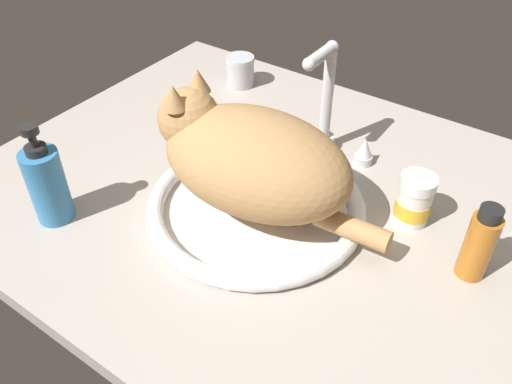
{
  "coord_description": "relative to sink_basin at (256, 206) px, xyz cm",
  "views": [
    {
      "loc": [
        33.16,
        -56.26,
        58.72
      ],
      "look_at": [
        -2.24,
        -5.55,
        7.0
      ],
      "focal_mm": 36.91,
      "sensor_mm": 36.0,
      "label": 1
    }
  ],
  "objects": [
    {
      "name": "soap_pump_bottle",
      "position": [
        -24.91,
        -18.7,
        5.29
      ],
      "size": [
        5.63,
        5.63,
        16.65
      ],
      "color": "teal",
      "rests_on": "countertop"
    },
    {
      "name": "pill_bottle",
      "position": [
        20.65,
        12.03,
        2.68
      ],
      "size": [
        5.45,
        5.45,
        8.32
      ],
      "color": "white",
      "rests_on": "countertop"
    },
    {
      "name": "sink_basin",
      "position": [
        0.0,
        0.0,
        0.0
      ],
      "size": [
        34.23,
        34.23,
        2.68
      ],
      "color": "white",
      "rests_on": "countertop"
    },
    {
      "name": "amber_bottle",
      "position": [
        31.62,
        6.55,
        4.43
      ],
      "size": [
        3.98,
        3.98,
        11.95
      ],
      "color": "#B2661E",
      "rests_on": "countertop"
    },
    {
      "name": "metal_jar",
      "position": [
        -26.58,
        32.12,
        2.06
      ],
      "size": [
        6.1,
        6.1,
        6.46
      ],
      "color": "#B2B5BA",
      "rests_on": "countertop"
    },
    {
      "name": "faucet",
      "position": [
        -0.0,
        20.58,
        6.78
      ],
      "size": [
        19.39,
        10.33,
        20.71
      ],
      "color": "silver",
      "rests_on": "countertop"
    },
    {
      "name": "countertop",
      "position": [
        2.24,
        5.55,
        -2.68
      ],
      "size": [
        102.39,
        76.76,
        3.0
      ],
      "primitive_type": "cube",
      "color": "#ADA399",
      "rests_on": "ground"
    },
    {
      "name": "cat",
      "position": [
        -1.76,
        -0.1,
        8.93
      ],
      "size": [
        38.54,
        21.22,
        17.54
      ],
      "color": "tan",
      "rests_on": "sink_basin"
    }
  ]
}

